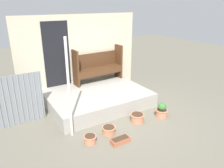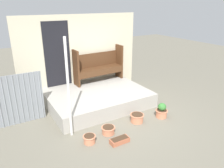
{
  "view_description": "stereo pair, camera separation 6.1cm",
  "coord_description": "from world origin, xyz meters",
  "px_view_note": "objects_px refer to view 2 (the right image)",
  "views": [
    {
      "loc": [
        -2.83,
        -4.33,
        2.94
      ],
      "look_at": [
        0.04,
        0.38,
        0.87
      ],
      "focal_mm": 35.0,
      "sensor_mm": 36.0,
      "label": 1
    },
    {
      "loc": [
        -2.77,
        -4.36,
        2.94
      ],
      "look_at": [
        0.04,
        0.38,
        0.87
      ],
      "focal_mm": 35.0,
      "sensor_mm": 36.0,
      "label": 2
    }
  ],
  "objects_px": {
    "support_post": "(68,90)",
    "flower_pot_far_right": "(162,111)",
    "flower_pot_right": "(137,118)",
    "flower_pot_middle": "(108,130)",
    "planter_box_rect": "(120,140)",
    "flower_pot_left": "(89,139)",
    "bench": "(98,65)"
  },
  "relations": [
    {
      "from": "flower_pot_far_right",
      "to": "planter_box_rect",
      "type": "bearing_deg",
      "value": -165.93
    },
    {
      "from": "support_post",
      "to": "bench",
      "type": "distance_m",
      "value": 2.67
    },
    {
      "from": "bench",
      "to": "planter_box_rect",
      "type": "relative_size",
      "value": 3.91
    },
    {
      "from": "flower_pot_far_right",
      "to": "bench",
      "type": "bearing_deg",
      "value": 104.93
    },
    {
      "from": "bench",
      "to": "support_post",
      "type": "bearing_deg",
      "value": -133.62
    },
    {
      "from": "support_post",
      "to": "planter_box_rect",
      "type": "relative_size",
      "value": 5.25
    },
    {
      "from": "support_post",
      "to": "flower_pot_middle",
      "type": "relative_size",
      "value": 6.84
    },
    {
      "from": "support_post",
      "to": "flower_pot_middle",
      "type": "bearing_deg",
      "value": -27.25
    },
    {
      "from": "bench",
      "to": "flower_pot_middle",
      "type": "distance_m",
      "value": 2.73
    },
    {
      "from": "bench",
      "to": "flower_pot_right",
      "type": "xyz_separation_m",
      "value": [
        -0.08,
        -2.3,
        -0.86
      ]
    },
    {
      "from": "bench",
      "to": "flower_pot_left",
      "type": "height_order",
      "value": "bench"
    },
    {
      "from": "flower_pot_middle",
      "to": "flower_pot_right",
      "type": "height_order",
      "value": "flower_pot_right"
    },
    {
      "from": "bench",
      "to": "flower_pot_right",
      "type": "height_order",
      "value": "bench"
    },
    {
      "from": "bench",
      "to": "flower_pot_left",
      "type": "relative_size",
      "value": 5.79
    },
    {
      "from": "flower_pot_left",
      "to": "planter_box_rect",
      "type": "distance_m",
      "value": 0.67
    },
    {
      "from": "flower_pot_right",
      "to": "bench",
      "type": "bearing_deg",
      "value": 88.04
    },
    {
      "from": "flower_pot_right",
      "to": "flower_pot_far_right",
      "type": "distance_m",
      "value": 0.74
    },
    {
      "from": "flower_pot_right",
      "to": "flower_pot_middle",
      "type": "bearing_deg",
      "value": -174.32
    },
    {
      "from": "flower_pot_right",
      "to": "planter_box_rect",
      "type": "relative_size",
      "value": 0.84
    },
    {
      "from": "support_post",
      "to": "bench",
      "type": "xyz_separation_m",
      "value": [
        1.76,
        1.99,
        -0.17
      ]
    },
    {
      "from": "flower_pot_right",
      "to": "planter_box_rect",
      "type": "height_order",
      "value": "flower_pot_right"
    },
    {
      "from": "flower_pot_middle",
      "to": "planter_box_rect",
      "type": "distance_m",
      "value": 0.45
    },
    {
      "from": "flower_pot_far_right",
      "to": "planter_box_rect",
      "type": "xyz_separation_m",
      "value": [
        -1.61,
        -0.4,
        -0.12
      ]
    },
    {
      "from": "flower_pot_right",
      "to": "planter_box_rect",
      "type": "bearing_deg",
      "value": -148.65
    },
    {
      "from": "flower_pot_left",
      "to": "planter_box_rect",
      "type": "xyz_separation_m",
      "value": [
        0.58,
        -0.34,
        -0.04
      ]
    },
    {
      "from": "flower_pot_middle",
      "to": "flower_pot_right",
      "type": "xyz_separation_m",
      "value": [
        0.92,
        0.09,
        0.02
      ]
    },
    {
      "from": "flower_pot_middle",
      "to": "flower_pot_far_right",
      "type": "xyz_separation_m",
      "value": [
        1.64,
        -0.04,
        0.08
      ]
    },
    {
      "from": "flower_pot_left",
      "to": "flower_pot_middle",
      "type": "height_order",
      "value": "flower_pot_left"
    },
    {
      "from": "support_post",
      "to": "flower_pot_far_right",
      "type": "bearing_deg",
      "value": -10.31
    },
    {
      "from": "bench",
      "to": "flower_pot_left",
      "type": "distance_m",
      "value": 3.06
    },
    {
      "from": "bench",
      "to": "flower_pot_right",
      "type": "distance_m",
      "value": 2.46
    },
    {
      "from": "flower_pot_left",
      "to": "flower_pot_far_right",
      "type": "distance_m",
      "value": 2.19
    }
  ]
}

